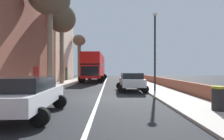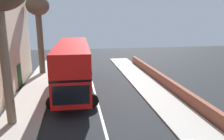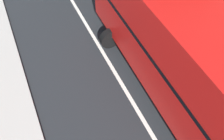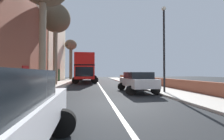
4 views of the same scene
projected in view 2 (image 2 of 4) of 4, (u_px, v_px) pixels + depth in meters
name	position (u px, v px, depth m)	size (l,w,h in m)	color
double_decker_bus	(73.00, 64.00, 18.11)	(3.72, 11.48, 4.06)	red
street_tree_left_2	(38.00, 12.00, 22.70)	(2.39, 2.39, 8.31)	brown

